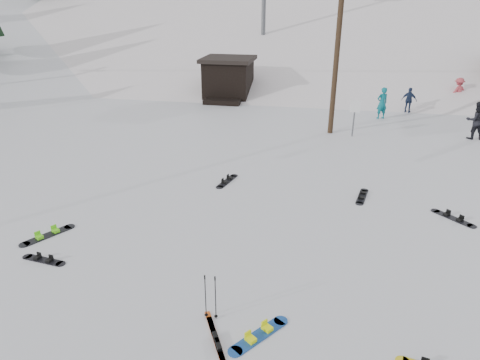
# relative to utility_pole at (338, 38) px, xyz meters

# --- Properties ---
(ground) EXTENTS (200.00, 200.00, 0.00)m
(ground) POSITION_rel_utility_pole_xyz_m (-2.00, -14.00, -4.68)
(ground) COLOR silver
(ground) RESTS_ON ground
(ski_slope) EXTENTS (60.00, 85.24, 65.97)m
(ski_slope) POSITION_rel_utility_pole_xyz_m (-2.00, 41.00, -16.68)
(ski_slope) COLOR white
(ski_slope) RESTS_ON ground
(ridge_left) EXTENTS (47.54, 95.03, 58.38)m
(ridge_left) POSITION_rel_utility_pole_xyz_m (-38.00, 34.00, -15.68)
(ridge_left) COLOR silver
(ridge_left) RESTS_ON ground
(treeline_left) EXTENTS (20.00, 64.00, 10.00)m
(treeline_left) POSITION_rel_utility_pole_xyz_m (-36.00, 26.00, -4.68)
(treeline_left) COLOR black
(treeline_left) RESTS_ON ground
(treeline_crest) EXTENTS (50.00, 6.00, 10.00)m
(treeline_crest) POSITION_rel_utility_pole_xyz_m (-2.00, 72.00, -4.68)
(treeline_crest) COLOR black
(treeline_crest) RESTS_ON ski_slope
(utility_pole) EXTENTS (2.00, 0.26, 9.00)m
(utility_pole) POSITION_rel_utility_pole_xyz_m (0.00, 0.00, 0.00)
(utility_pole) COLOR #3A2819
(utility_pole) RESTS_ON ground
(trail_sign) EXTENTS (0.50, 0.09, 1.85)m
(trail_sign) POSITION_rel_utility_pole_xyz_m (1.10, -0.42, -3.41)
(trail_sign) COLOR #595B60
(trail_sign) RESTS_ON ground
(lift_hut) EXTENTS (3.40, 4.10, 2.75)m
(lift_hut) POSITION_rel_utility_pole_xyz_m (-7.00, 6.94, -3.32)
(lift_hut) COLOR black
(lift_hut) RESTS_ON ground
(hero_snowboard) EXTENTS (1.10, 1.36, 0.11)m
(hero_snowboard) POSITION_rel_utility_pole_xyz_m (-1.34, -15.03, -4.65)
(hero_snowboard) COLOR #194EA7
(hero_snowboard) RESTS_ON ground
(hero_skis) EXTENTS (1.01, 1.78, 0.10)m
(hero_skis) POSITION_rel_utility_pole_xyz_m (-2.14, -15.40, -4.65)
(hero_skis) COLOR #BA4913
(hero_skis) RESTS_ON ground
(ski_poles) EXTENTS (0.30, 0.08, 1.11)m
(ski_poles) POSITION_rel_utility_pole_xyz_m (-2.47, -14.67, -4.11)
(ski_poles) COLOR black
(ski_poles) RESTS_ON ground
(board_scatter_a) EXTENTS (1.34, 0.38, 0.09)m
(board_scatter_a) POSITION_rel_utility_pole_xyz_m (-7.45, -13.43, -4.66)
(board_scatter_a) COLOR black
(board_scatter_a) RESTS_ON ground
(board_scatter_b) EXTENTS (0.58, 1.48, 0.11)m
(board_scatter_b) POSITION_rel_utility_pole_xyz_m (-3.82, -7.27, -4.65)
(board_scatter_b) COLOR black
(board_scatter_b) RESTS_ON ground
(board_scatter_c) EXTENTS (1.00, 1.50, 0.12)m
(board_scatter_c) POSITION_rel_utility_pole_xyz_m (-8.13, -12.24, -4.65)
(board_scatter_c) COLOR black
(board_scatter_c) RESTS_ON ground
(board_scatter_d) EXTENTS (1.17, 1.15, 0.11)m
(board_scatter_d) POSITION_rel_utility_pole_xyz_m (3.93, -8.73, -4.65)
(board_scatter_d) COLOR black
(board_scatter_d) RESTS_ON ground
(board_scatter_f) EXTENTS (0.52, 1.44, 0.10)m
(board_scatter_f) POSITION_rel_utility_pole_xyz_m (1.18, -7.65, -4.65)
(board_scatter_f) COLOR black
(board_scatter_f) RESTS_ON ground
(skier_teal) EXTENTS (0.78, 0.68, 1.80)m
(skier_teal) POSITION_rel_utility_pole_xyz_m (2.83, 3.44, -3.78)
(skier_teal) COLOR #0B6672
(skier_teal) RESTS_ON ground
(skier_dark) EXTENTS (1.00, 0.83, 1.87)m
(skier_dark) POSITION_rel_utility_pole_xyz_m (6.93, 0.38, -3.75)
(skier_dark) COLOR black
(skier_dark) RESTS_ON ground
(skier_pink) EXTENTS (1.30, 1.14, 1.74)m
(skier_pink) POSITION_rel_utility_pole_xyz_m (7.98, 7.94, -3.81)
(skier_pink) COLOR #BB424B
(skier_pink) RESTS_ON ground
(skier_navy) EXTENTS (0.96, 0.66, 1.51)m
(skier_navy) POSITION_rel_utility_pole_xyz_m (4.58, 5.18, -3.93)
(skier_navy) COLOR #1C2846
(skier_navy) RESTS_ON ground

